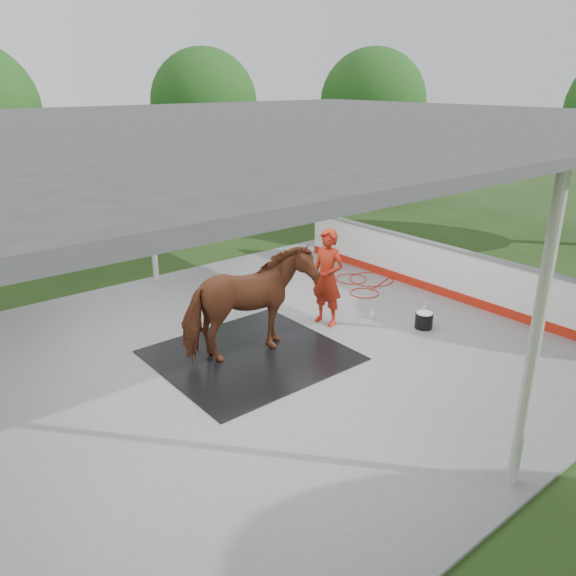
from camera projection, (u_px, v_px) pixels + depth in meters
ground at (275, 350)px, 10.29m from camera, size 100.00×100.00×0.00m
concrete_slab at (275, 348)px, 10.28m from camera, size 12.00×10.00×0.05m
pavilion_structure at (273, 125)px, 8.90m from camera, size 12.60×10.60×4.05m
dasher_board at (433, 269)px, 12.80m from camera, size 0.16×8.00×1.15m
tree_belt at (255, 132)px, 9.79m from camera, size 28.00×28.00×5.80m
rubber_mat at (250, 355)px, 9.95m from camera, size 3.11×2.91×0.02m
horse at (249, 304)px, 9.61m from camera, size 2.40×1.33×1.93m
handler at (327, 277)px, 10.96m from camera, size 0.59×0.78×1.93m
wash_bucket at (424, 320)px, 11.01m from camera, size 0.35×0.35×0.32m
soap_bottle_a at (425, 309)px, 11.63m from camera, size 0.14×0.14×0.26m
soap_bottle_b at (372, 314)px, 11.47m from camera, size 0.12×0.12×0.18m
hose_coil at (365, 282)px, 13.54m from camera, size 1.82×1.59×0.02m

